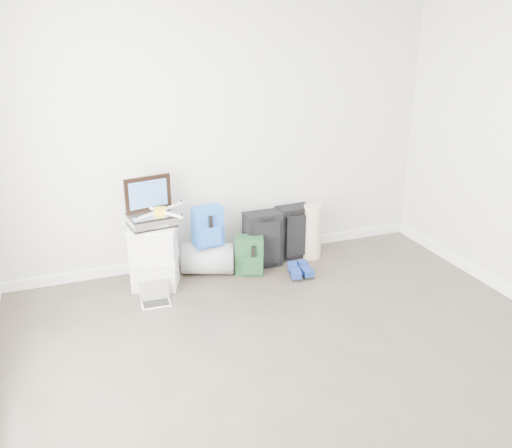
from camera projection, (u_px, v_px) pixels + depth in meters
name	position (u px, v px, depth m)	size (l,w,h in m)	color
ground	(334.00, 401.00, 3.70)	(5.00, 5.00, 0.00)	#373228
room_envelope	(348.00, 155.00, 3.10)	(4.52, 5.02, 2.71)	silver
boxes_stack	(154.00, 256.00, 5.18)	(0.53, 0.48, 0.63)	silver
briefcase	(152.00, 220.00, 5.04)	(0.41, 0.30, 0.12)	#B2B2B7
painting	(148.00, 194.00, 5.05)	(0.44, 0.11, 0.33)	black
drone	(160.00, 211.00, 5.02)	(0.50, 0.50, 0.05)	gold
duffel_bag	(208.00, 258.00, 5.49)	(0.32, 0.32, 0.52)	gray
blue_backpack	(208.00, 227.00, 5.34)	(0.31, 0.24, 0.40)	blue
large_suitcase	(263.00, 240.00, 5.62)	(0.38, 0.25, 0.58)	black
green_backpack	(249.00, 256.00, 5.47)	(0.33, 0.29, 0.40)	#11311D
carry_on	(293.00, 232.00, 5.82)	(0.37, 0.26, 0.57)	black
shoes	(300.00, 272.00, 5.48)	(0.26, 0.28, 0.09)	black
rolled_rug	(312.00, 232.00, 5.80)	(0.20, 0.20, 0.60)	tan
laptop	(155.00, 298.00, 4.96)	(0.28, 0.20, 0.19)	silver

